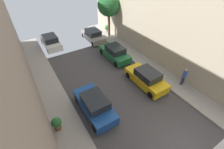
# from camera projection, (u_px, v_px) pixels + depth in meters

# --- Properties ---
(parked_car_left_3) EXTENTS (1.78, 4.20, 1.57)m
(parked_car_left_3) POSITION_uv_depth(u_px,v_px,m) (95.00, 105.00, 11.61)
(parked_car_left_3) COLOR #194799
(parked_car_left_3) RESTS_ON ground
(parked_car_left_4) EXTENTS (1.78, 4.20, 1.57)m
(parked_car_left_4) POSITION_uv_depth(u_px,v_px,m) (51.00, 42.00, 19.67)
(parked_car_left_4) COLOR white
(parked_car_left_4) RESTS_ON ground
(parked_car_right_1) EXTENTS (1.78, 4.20, 1.57)m
(parked_car_right_1) POSITION_uv_depth(u_px,v_px,m) (146.00, 78.00, 14.05)
(parked_car_right_1) COLOR gold
(parked_car_right_1) RESTS_ON ground
(parked_car_right_2) EXTENTS (1.78, 4.20, 1.57)m
(parked_car_right_2) POSITION_uv_depth(u_px,v_px,m) (115.00, 53.00, 17.53)
(parked_car_right_2) COLOR #1E6638
(parked_car_right_2) RESTS_ON ground
(parked_car_right_3) EXTENTS (1.78, 4.20, 1.57)m
(parked_car_right_3) POSITION_uv_depth(u_px,v_px,m) (93.00, 36.00, 21.15)
(parked_car_right_3) COLOR gray
(parked_car_right_3) RESTS_ON ground
(pedestrian) EXTENTS (0.40, 0.36, 1.72)m
(pedestrian) POSITION_uv_depth(u_px,v_px,m) (184.00, 76.00, 13.71)
(pedestrian) COLOR #2D334C
(pedestrian) RESTS_ON sidewalk_right
(street_tree_1) EXTENTS (2.93, 2.93, 5.73)m
(street_tree_1) POSITION_uv_depth(u_px,v_px,m) (109.00, 5.00, 19.76)
(street_tree_1) COLOR brown
(street_tree_1) RESTS_ON sidewalk_right
(potted_plant_1) EXTENTS (0.68, 0.68, 1.01)m
(potted_plant_1) POSITION_uv_depth(u_px,v_px,m) (57.00, 123.00, 10.37)
(potted_plant_1) COLOR brown
(potted_plant_1) RESTS_ON sidewalk_left
(potted_plant_2) EXTENTS (0.75, 0.75, 0.96)m
(potted_plant_2) POSITION_uv_depth(u_px,v_px,m) (107.00, 28.00, 23.41)
(potted_plant_2) COLOR #B2A899
(potted_plant_2) RESTS_ON sidewalk_right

